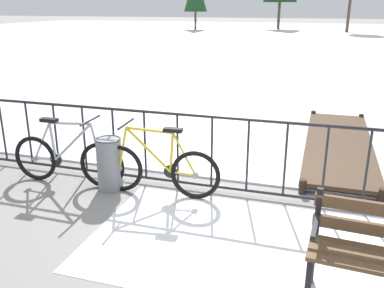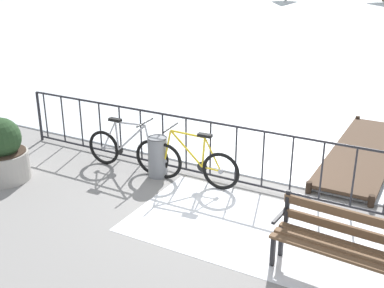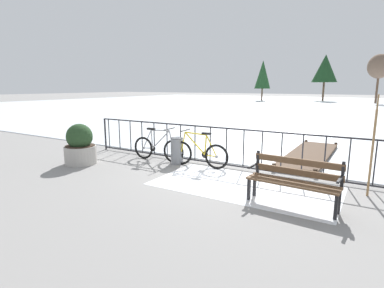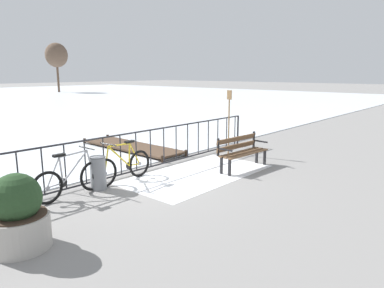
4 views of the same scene
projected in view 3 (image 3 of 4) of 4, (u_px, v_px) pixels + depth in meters
The scene contains 14 objects.
ground_plane at pixel (226, 167), 8.06m from camera, with size 160.00×160.00×0.00m, color gray.
frozen_pond at pixel (341, 107), 31.88m from camera, with size 80.00×56.00×0.03m, color silver.
snow_patch at pixel (243, 186), 6.55m from camera, with size 3.89×2.05×0.01m, color white.
railing_fence at pixel (226, 147), 7.95m from camera, with size 9.06×0.06×1.07m.
bicycle_near_railing at pixel (199, 153), 8.06m from camera, with size 1.71×0.52×0.97m.
bicycle_second at pixel (158, 148), 8.72m from camera, with size 1.71×0.52×0.97m.
park_bench at pixel (294, 178), 5.44m from camera, with size 1.63×0.59×0.89m.
planter_with_shrub at pixel (80, 146), 8.36m from camera, with size 0.86×0.86×1.12m.
trash_bin at pixel (177, 150), 8.40m from camera, with size 0.35×0.35×0.73m.
oar_upright at pixel (374, 139), 5.77m from camera, with size 0.04×0.16×1.98m.
wooden_dock at pixel (310, 154), 9.11m from camera, with size 1.10×4.10×0.20m.
tree_far_west at pixel (325, 68), 43.29m from camera, with size 3.49×3.49×6.57m.
tree_west_mid at pixel (263, 75), 45.10m from camera, with size 2.35×2.35×5.90m.
tree_east_mid at pixel (379, 67), 36.80m from camera, with size 2.66×2.66×5.96m.
Camera 3 is at (3.29, -7.13, 2.13)m, focal length 28.35 mm.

